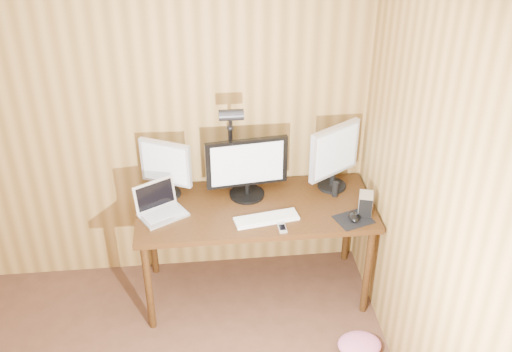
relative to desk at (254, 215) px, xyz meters
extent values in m
plane|color=olive|center=(-0.93, 0.30, 0.62)|extent=(4.00, 0.00, 4.00)
plane|color=olive|center=(0.82, -1.70, 0.62)|extent=(0.00, 4.00, 4.00)
cube|color=#341D0A|center=(0.00, -0.07, 0.10)|extent=(1.60, 0.70, 0.04)
cube|color=#341D0A|center=(0.00, 0.25, -0.17)|extent=(1.48, 0.02, 0.51)
cylinder|color=#341D0A|center=(-0.74, -0.36, -0.27)|extent=(0.05, 0.05, 0.71)
cylinder|color=#341D0A|center=(-0.74, 0.22, -0.27)|extent=(0.05, 0.05, 0.71)
cylinder|color=#341D0A|center=(0.74, -0.36, -0.27)|extent=(0.05, 0.05, 0.71)
cylinder|color=#341D0A|center=(0.74, 0.22, -0.27)|extent=(0.05, 0.05, 0.71)
cylinder|color=black|center=(-0.04, 0.07, 0.13)|extent=(0.24, 0.24, 0.02)
cylinder|color=black|center=(-0.04, 0.07, 0.18)|extent=(0.04, 0.04, 0.07)
cube|color=black|center=(-0.04, 0.07, 0.39)|extent=(0.56, 0.10, 0.35)
cube|color=silver|center=(-0.04, 0.05, 0.39)|extent=(0.49, 0.06, 0.30)
cylinder|color=black|center=(-0.59, 0.14, 0.13)|extent=(0.17, 0.17, 0.02)
cylinder|color=black|center=(-0.59, 0.14, 0.18)|extent=(0.03, 0.03, 0.08)
cube|color=silver|center=(-0.59, 0.14, 0.38)|extent=(0.34, 0.19, 0.32)
cube|color=silver|center=(-0.60, 0.12, 0.38)|extent=(0.29, 0.14, 0.27)
cylinder|color=black|center=(0.57, 0.12, 0.13)|extent=(0.20, 0.20, 0.02)
cylinder|color=black|center=(0.57, 0.12, 0.19)|extent=(0.04, 0.04, 0.09)
cube|color=silver|center=(0.57, 0.12, 0.42)|extent=(0.38, 0.26, 0.37)
cube|color=silver|center=(0.58, 0.10, 0.42)|extent=(0.32, 0.20, 0.32)
cube|color=silver|center=(-0.62, -0.12, 0.13)|extent=(0.36, 0.32, 0.02)
cube|color=silver|center=(-0.67, -0.03, 0.24)|extent=(0.28, 0.18, 0.19)
cube|color=black|center=(-0.67, -0.03, 0.24)|extent=(0.24, 0.15, 0.16)
cube|color=#B2B2B7|center=(-0.62, -0.12, 0.14)|extent=(0.28, 0.23, 0.00)
cube|color=white|center=(0.06, -0.24, 0.13)|extent=(0.44, 0.20, 0.02)
cube|color=white|center=(0.06, -0.24, 0.14)|extent=(0.40, 0.17, 0.00)
cube|color=black|center=(0.62, -0.30, 0.12)|extent=(0.27, 0.25, 0.00)
ellipsoid|color=black|center=(0.62, -0.30, 0.14)|extent=(0.08, 0.12, 0.04)
cube|color=silver|center=(0.72, -0.22, 0.19)|extent=(0.12, 0.14, 0.14)
cube|color=black|center=(0.70, -0.29, 0.19)|extent=(0.08, 0.03, 0.14)
cube|color=silver|center=(0.15, -0.35, 0.13)|extent=(0.05, 0.10, 0.01)
cube|color=black|center=(0.15, -0.35, 0.13)|extent=(0.04, 0.06, 0.00)
cylinder|color=black|center=(0.56, 0.00, 0.18)|extent=(0.05, 0.05, 0.11)
cube|color=black|center=(-0.14, 0.24, 0.11)|extent=(0.05, 0.06, 0.06)
cylinder|color=black|center=(-0.14, 0.24, 0.35)|extent=(0.03, 0.03, 0.45)
sphere|color=black|center=(-0.14, 0.24, 0.57)|extent=(0.05, 0.05, 0.05)
cylinder|color=black|center=(-0.14, 0.17, 0.66)|extent=(0.02, 0.16, 0.19)
cylinder|color=black|center=(-0.14, 0.08, 0.74)|extent=(0.16, 0.07, 0.07)
camera|label=1|loc=(-0.35, -3.41, 2.41)|focal=42.00mm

